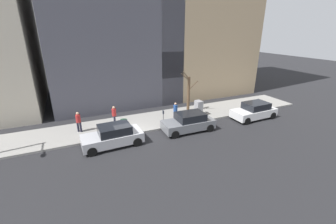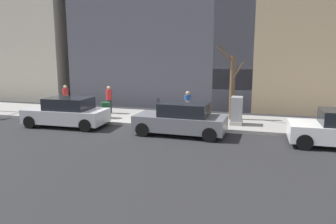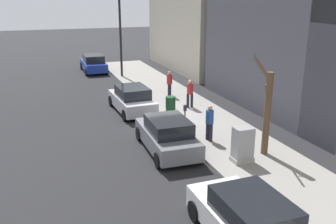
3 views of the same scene
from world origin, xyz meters
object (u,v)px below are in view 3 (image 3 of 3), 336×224
Objects in this scene: parked_car_white at (250,222)px; parked_car_silver at (132,99)px; parking_meter at (185,115)px; bare_tree at (267,111)px; utility_box at (243,145)px; pedestrian_near_meter at (210,121)px; parked_car_blue at (94,64)px; pedestrian_midblock at (190,92)px; trash_bin at (171,104)px; pedestrian_far_corner at (169,82)px; parked_car_grey at (167,135)px; streetlamp at (117,28)px.

parked_car_white is 12.96m from parked_car_silver.
bare_tree reaches higher than parking_meter.
pedestrian_near_meter is at bearing 95.33° from utility_box.
parked_car_blue is at bearing 95.58° from parking_meter.
pedestrian_midblock is (3.31, -0.78, 0.35)m from parked_car_silver.
parked_car_silver is at bearing 146.81° from trash_bin.
pedestrian_near_meter reaches higher than trash_bin.
parked_car_silver is 2.57× the size of pedestrian_far_corner.
parked_car_blue is at bearing 96.83° from utility_box.
parked_car_grey is at bearing 135.04° from utility_box.
parked_car_silver is 12.67m from parked_car_blue.
bare_tree is at bearing -58.96° from parking_meter.
parked_car_white is at bearing -90.10° from parked_car_blue.
parked_car_silver is at bearing -97.88° from streetlamp.
pedestrian_near_meter is (0.61, -1.43, 0.11)m from parking_meter.
pedestrian_far_corner is (0.98, 7.99, 0.00)m from pedestrian_near_meter.
bare_tree reaches higher than parked_car_silver.
bare_tree is 2.47× the size of pedestrian_near_meter.
pedestrian_far_corner is at bearing -73.15° from parked_car_blue.
parked_car_grey and parked_car_silver have the same top height.
pedestrian_far_corner is (1.59, 6.56, 0.11)m from parking_meter.
streetlamp is 3.92× the size of pedestrian_far_corner.
parking_meter is at bearing -89.31° from streetlamp.
utility_box is (2.53, -21.11, 0.11)m from parked_car_blue.
trash_bin is (-1.68, 6.79, -1.40)m from bare_tree.
parked_car_grey is at bearing -132.59° from parking_meter.
trash_bin is (0.45, 3.24, -0.38)m from parking_meter.
bare_tree is 7.33m from pedestrian_midblock.
parked_car_silver is at bearing 114.13° from bare_tree.
bare_tree is 10.16m from pedestrian_far_corner.
parked_car_silver is at bearing 5.52° from pedestrian_near_meter.
parked_car_grey is at bearing 81.25° from pedestrian_near_meter.
parking_meter is 6.75m from pedestrian_far_corner.
pedestrian_far_corner is at bearing -77.81° from pedestrian_midblock.
pedestrian_midblock is (1.39, 0.47, 0.49)m from trash_bin.
utility_box is (2.34, -2.33, 0.11)m from parked_car_grey.
bare_tree is at bearing 17.37° from utility_box.
parked_car_blue is 14.08m from trash_bin.
pedestrian_near_meter reaches higher than parked_car_grey.
parking_meter is 4.04m from utility_box.
parked_car_grey is 2.97× the size of utility_box.
pedestrian_midblock is at bearing -15.36° from parked_car_silver.
utility_box is at bearing -76.74° from parked_car_silver.
streetlamp is at bearing 93.32° from trash_bin.
trash_bin is (0.62, -10.66, -3.42)m from streetlamp.
utility_box is 7.21m from trash_bin.
parked_car_silver is 2.98× the size of utility_box.
parked_car_grey is 6.11m from parked_car_silver.
trash_bin is at bearing -86.68° from streetlamp.
parked_car_grey is 2.56× the size of pedestrian_near_meter.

